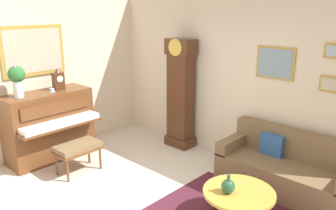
# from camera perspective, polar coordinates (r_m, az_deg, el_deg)

# --- Properties ---
(wall_left) EXTENTS (0.13, 4.90, 2.80)m
(wall_left) POSITION_cam_1_polar(r_m,az_deg,el_deg) (6.25, -22.95, 4.27)
(wall_left) COLOR beige
(wall_left) RESTS_ON ground_plane
(wall_back) EXTENTS (5.30, 0.13, 2.80)m
(wall_back) POSITION_cam_1_polar(r_m,az_deg,el_deg) (5.84, 11.00, 4.42)
(wall_back) COLOR beige
(wall_back) RESTS_ON ground_plane
(piano) EXTENTS (0.87, 1.44, 1.18)m
(piano) POSITION_cam_1_polar(r_m,az_deg,el_deg) (6.20, -19.26, -3.22)
(piano) COLOR brown
(piano) RESTS_ON ground_plane
(piano_bench) EXTENTS (0.42, 0.70, 0.48)m
(piano_bench) POSITION_cam_1_polar(r_m,az_deg,el_deg) (5.60, -14.88, -7.04)
(piano_bench) COLOR brown
(piano_bench) RESTS_ON ground_plane
(grandfather_clock) EXTENTS (0.52, 0.34, 2.03)m
(grandfather_clock) POSITION_cam_1_polar(r_m,az_deg,el_deg) (6.28, 2.10, 1.43)
(grandfather_clock) COLOR #4C2B19
(grandfather_clock) RESTS_ON ground_plane
(couch) EXTENTS (1.90, 0.80, 0.84)m
(couch) POSITION_cam_1_polar(r_m,az_deg,el_deg) (5.26, 19.31, -10.13)
(couch) COLOR brown
(couch) RESTS_ON ground_plane
(coffee_table) EXTENTS (0.88, 0.88, 0.40)m
(coffee_table) POSITION_cam_1_polar(r_m,az_deg,el_deg) (4.37, 11.80, -14.29)
(coffee_table) COLOR gold
(coffee_table) RESTS_ON ground_plane
(mantel_clock) EXTENTS (0.13, 0.18, 0.38)m
(mantel_clock) POSITION_cam_1_polar(r_m,az_deg,el_deg) (6.11, -17.92, 4.00)
(mantel_clock) COLOR #4C2B19
(mantel_clock) RESTS_ON piano
(flower_vase) EXTENTS (0.26, 0.26, 0.58)m
(flower_vase) POSITION_cam_1_polar(r_m,az_deg,el_deg) (5.79, -24.03, 4.18)
(flower_vase) COLOR silver
(flower_vase) RESTS_ON piano
(teacup) EXTENTS (0.12, 0.12, 0.06)m
(teacup) POSITION_cam_1_polar(r_m,az_deg,el_deg) (6.04, -18.88, 2.32)
(teacup) COLOR #ADC6D6
(teacup) RESTS_ON piano
(green_jug) EXTENTS (0.17, 0.17, 0.24)m
(green_jug) POSITION_cam_1_polar(r_m,az_deg,el_deg) (4.26, 10.05, -13.27)
(green_jug) COLOR #234C33
(green_jug) RESTS_ON coffee_table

